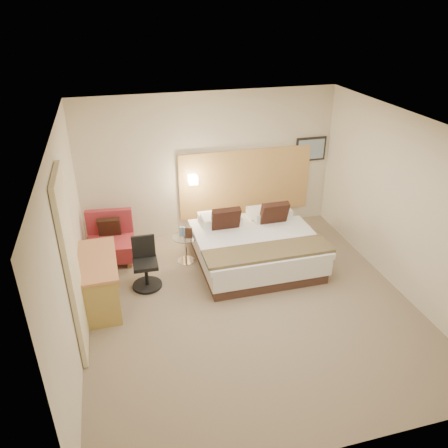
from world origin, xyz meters
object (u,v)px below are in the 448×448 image
object	(u,v)px
lounge_chair	(110,241)
desk	(99,269)
side_table	(186,248)
bed	(254,246)
desk_chair	(146,267)

from	to	relation	value
lounge_chair	desk	bearing A→B (deg)	-97.63
side_table	lounge_chair	bearing A→B (deg)	160.39
bed	desk_chair	size ratio (longest dim) A/B	2.47
desk	desk_chair	distance (m)	0.79
desk_chair	bed	bearing A→B (deg)	7.07
lounge_chair	side_table	size ratio (longest dim) A/B	1.56
desk_chair	lounge_chair	bearing A→B (deg)	117.37
lounge_chair	bed	bearing A→B (deg)	-17.48
bed	desk	world-z (taller)	bed
lounge_chair	side_table	xyz separation A→B (m)	(1.25, -0.44, -0.06)
lounge_chair	desk	world-z (taller)	lounge_chair
bed	side_table	xyz separation A→B (m)	(-1.15, 0.31, -0.05)
lounge_chair	desk	xyz separation A→B (m)	(-0.17, -1.28, 0.28)
bed	desk_chair	world-z (taller)	bed
bed	side_table	distance (m)	1.19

